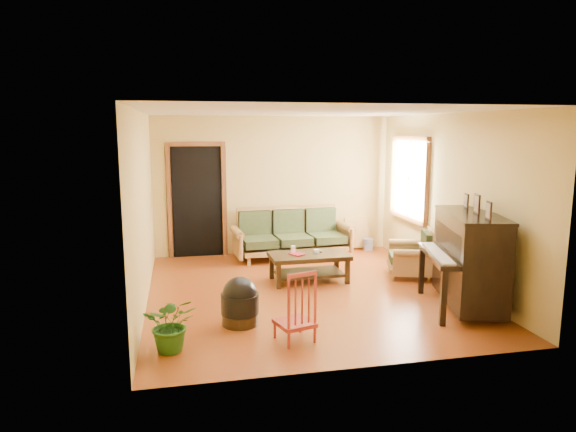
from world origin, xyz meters
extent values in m
plane|color=#692A0D|center=(0.00, 0.00, 0.00)|extent=(5.00, 5.00, 0.00)
cube|color=black|center=(-1.45, 2.48, 1.02)|extent=(1.08, 0.16, 2.05)
cube|color=white|center=(2.21, 1.30, 1.50)|extent=(0.12, 1.36, 1.46)
cube|color=olive|center=(0.25, 2.00, 0.46)|extent=(2.20, 1.04, 0.92)
cube|color=black|center=(0.18, 0.47, 0.22)|extent=(1.23, 0.69, 0.44)
cube|color=olive|center=(1.84, 0.40, 0.40)|extent=(0.97, 0.99, 0.80)
cube|color=black|center=(1.94, -1.16, 0.64)|extent=(1.20, 1.63, 1.29)
cylinder|color=black|center=(-1.08, -1.09, 0.22)|extent=(0.60, 0.60, 0.44)
cube|color=maroon|center=(-0.54, -1.70, 0.42)|extent=(0.49, 0.52, 0.83)
cube|color=gold|center=(1.66, 2.42, 0.33)|extent=(0.49, 0.12, 0.65)
cylinder|color=#34459C|center=(1.84, 2.24, 0.12)|extent=(0.21, 0.21, 0.23)
imported|color=#215217|center=(-1.89, -1.70, 0.31)|extent=(0.60, 0.53, 0.62)
imported|color=maroon|center=(-0.09, 0.40, 0.45)|extent=(0.26, 0.28, 0.02)
cylinder|color=white|center=(-0.05, 0.56, 0.50)|extent=(0.09, 0.09, 0.12)
cylinder|color=silver|center=(0.31, 0.49, 0.47)|extent=(0.11, 0.11, 0.06)
cube|color=black|center=(0.33, 0.53, 0.45)|extent=(0.14, 0.05, 0.01)
camera|label=1|loc=(-1.75, -7.06, 2.37)|focal=32.00mm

